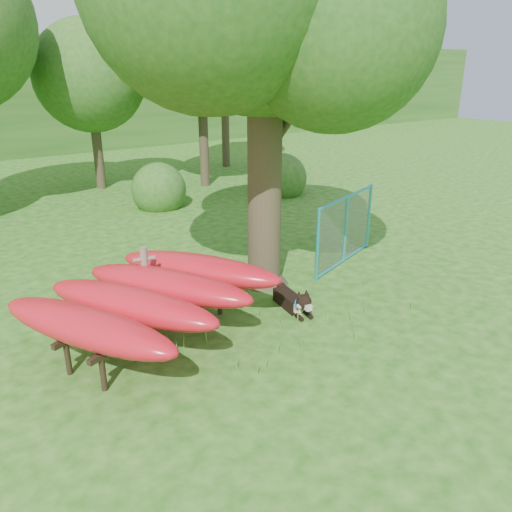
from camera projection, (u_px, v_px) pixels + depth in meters
ground at (287, 330)px, 8.91m from camera, size 80.00×80.00×0.00m
wooden_post at (146, 283)px, 8.97m from camera, size 0.39×0.16×1.44m
kayak_rack at (150, 294)px, 8.25m from camera, size 4.67×4.20×1.14m
husky_dog at (294, 301)px, 9.54m from camera, size 0.49×1.26×0.57m
fence_section at (345, 229)px, 11.75m from camera, size 2.70×0.94×2.74m
wildflower_clump at (298, 313)px, 9.08m from camera, size 0.11×0.11×0.25m
bg_tree_c at (90, 76)px, 18.05m from camera, size 4.00×4.00×6.12m
bg_tree_d at (200, 48)px, 18.17m from camera, size 4.80×4.80×7.50m
bg_tree_e at (224, 48)px, 22.05m from camera, size 4.60×4.60×7.55m
shrub_right at (282, 194)px, 18.55m from camera, size 1.80×1.80×1.80m
shrub_mid at (160, 207)px, 16.78m from camera, size 1.80×1.80×1.80m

